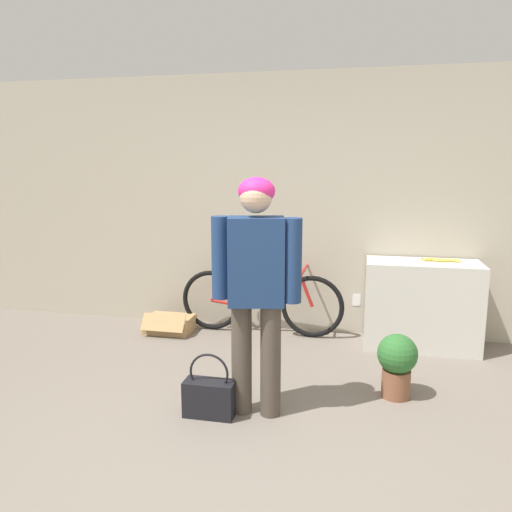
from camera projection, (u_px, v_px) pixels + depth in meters
ground_plane at (241, 485)px, 2.68m from camera, size 14.00×14.00×0.00m
wall_back at (304, 205)px, 5.03m from camera, size 8.00×0.07×2.60m
side_shelf at (421, 305)px, 4.66m from camera, size 1.03×0.50×0.82m
person at (256, 277)px, 3.30m from camera, size 0.61×0.29×1.62m
bicycle at (260, 301)px, 5.06m from camera, size 1.68×0.46×0.70m
banana at (441, 260)px, 4.60m from camera, size 0.36×0.09×0.03m
handbag at (209, 396)px, 3.40m from camera, size 0.35×0.16×0.45m
cardboard_box at (170, 324)px, 5.15m from camera, size 0.47×0.41×0.22m
potted_plant at (397, 362)px, 3.66m from camera, size 0.29×0.29×0.48m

